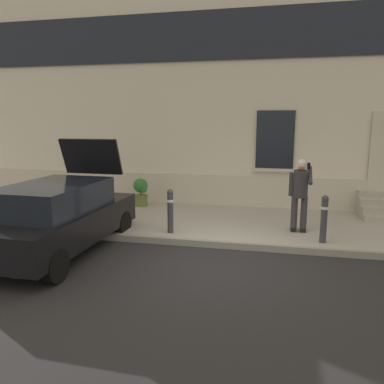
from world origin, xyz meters
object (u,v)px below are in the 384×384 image
at_px(planter_charcoal, 65,187).
at_px(hatchback_car_black, 59,216).
at_px(bollard_near_person, 324,217).
at_px(person_on_phone, 300,191).
at_px(bollard_far_left, 170,209).
at_px(planter_olive, 141,191).

bearing_deg(planter_charcoal, hatchback_car_black, -60.83).
xyz_separation_m(hatchback_car_black, bollard_near_person, (5.45, 1.42, -0.09)).
bearing_deg(person_on_phone, bollard_far_left, -162.87).
distance_m(bollard_far_left, person_on_phone, 3.06).
relative_size(hatchback_car_black, planter_charcoal, 4.78).
height_order(bollard_near_person, planter_olive, bollard_near_person).
distance_m(hatchback_car_black, bollard_far_left, 2.47).
xyz_separation_m(bollard_far_left, planter_olive, (-1.66, 2.56, -0.11)).
bearing_deg(bollard_near_person, hatchback_car_black, -165.38).
bearing_deg(bollard_far_left, planter_olive, 122.94).
distance_m(planter_charcoal, planter_olive, 2.76).
distance_m(bollard_far_left, planter_charcoal, 5.23).
xyz_separation_m(planter_charcoal, planter_olive, (2.74, -0.28, 0.00)).
height_order(hatchback_car_black, planter_olive, hatchback_car_black).
relative_size(bollard_near_person, planter_charcoal, 1.22).
bearing_deg(bollard_far_left, hatchback_car_black, -144.89).
xyz_separation_m(bollard_near_person, planter_olive, (-5.09, 2.56, -0.11)).
xyz_separation_m(bollard_near_person, planter_charcoal, (-7.83, 2.83, -0.11)).
distance_m(hatchback_car_black, planter_charcoal, 4.88).
bearing_deg(planter_olive, hatchback_car_black, -95.24).
height_order(bollard_near_person, planter_charcoal, bollard_near_person).
bearing_deg(hatchback_car_black, planter_charcoal, 119.17).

